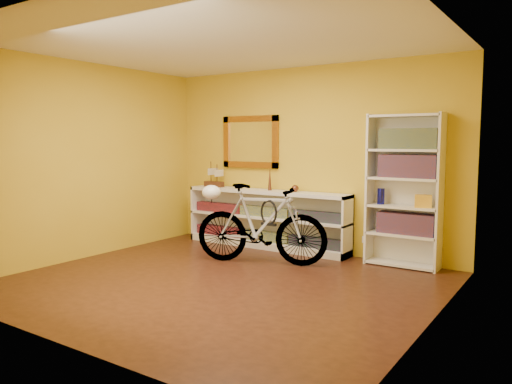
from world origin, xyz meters
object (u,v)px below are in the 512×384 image
Objects in this scene: console_unit at (266,219)px; helmet at (211,192)px; bookcase at (404,191)px; bicycle at (261,224)px.

helmet is (-0.16, -1.06, 0.48)m from console_unit.
bicycle is at bearing -150.27° from bookcase.
console_unit is at bearing 10.39° from bicycle.
helmet is (-2.17, -1.09, -0.05)m from bookcase.
bookcase is 7.59× the size of helmet.
bicycle reaches higher than helmet.
bicycle is at bearing -61.08° from console_unit.
helmet is at bearing -153.32° from bookcase.
console_unit is at bearing 81.49° from helmet.
helmet is (-0.63, -0.21, 0.39)m from bicycle.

